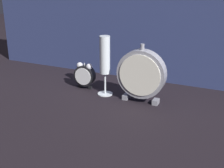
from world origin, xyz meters
The scene contains 5 objects.
ground_plane centered at (0.00, 0.00, 0.00)m, with size 4.00×4.00×0.00m, color black.
fabric_backdrop_drape centered at (0.00, 0.33, 0.29)m, with size 1.42×0.01×0.58m, color navy.
alarm_clock_twin_bell centered at (-0.14, 0.12, 0.06)m, with size 0.08×0.03×0.11m.
mantel_clock_silver centered at (0.11, 0.09, 0.10)m, with size 0.18×0.04×0.21m.
champagne_flute centered at (-0.04, 0.10, 0.14)m, with size 0.06×0.06×0.23m.
Camera 1 is at (0.45, -0.91, 0.46)m, focal length 50.00 mm.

